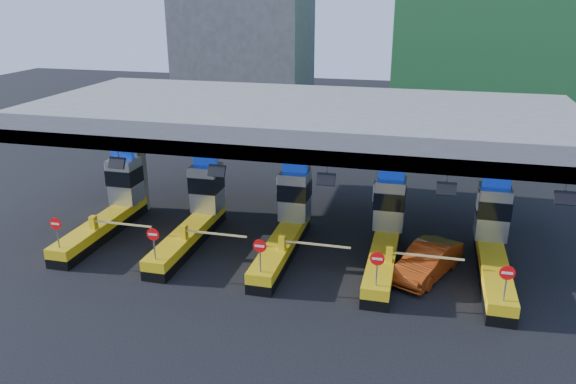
# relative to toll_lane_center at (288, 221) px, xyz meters

# --- Properties ---
(ground) EXTENTS (120.00, 120.00, 0.00)m
(ground) POSITION_rel_toll_lane_center_xyz_m (-0.00, -0.28, -1.40)
(ground) COLOR black
(ground) RESTS_ON ground
(toll_canopy) EXTENTS (28.00, 12.09, 7.00)m
(toll_canopy) POSITION_rel_toll_lane_center_xyz_m (-0.00, 2.59, 4.74)
(toll_canopy) COLOR slate
(toll_canopy) RESTS_ON ground
(toll_lane_far_left) EXTENTS (4.43, 8.00, 4.16)m
(toll_lane_far_left) POSITION_rel_toll_lane_center_xyz_m (-10.00, 0.00, 0.00)
(toll_lane_far_left) COLOR black
(toll_lane_far_left) RESTS_ON ground
(toll_lane_left) EXTENTS (4.43, 8.00, 4.16)m
(toll_lane_left) POSITION_rel_toll_lane_center_xyz_m (-5.00, 0.00, 0.00)
(toll_lane_left) COLOR black
(toll_lane_left) RESTS_ON ground
(toll_lane_center) EXTENTS (4.43, 8.00, 4.16)m
(toll_lane_center) POSITION_rel_toll_lane_center_xyz_m (0.00, 0.00, 0.00)
(toll_lane_center) COLOR black
(toll_lane_center) RESTS_ON ground
(toll_lane_right) EXTENTS (4.43, 8.00, 4.16)m
(toll_lane_right) POSITION_rel_toll_lane_center_xyz_m (5.00, 0.00, 0.00)
(toll_lane_right) COLOR black
(toll_lane_right) RESTS_ON ground
(toll_lane_far_right) EXTENTS (4.43, 8.00, 4.16)m
(toll_lane_far_right) POSITION_rel_toll_lane_center_xyz_m (10.00, 0.00, 0.00)
(toll_lane_far_right) COLOR black
(toll_lane_far_right) RESTS_ON ground
(bg_building_concrete) EXTENTS (14.00, 10.00, 18.00)m
(bg_building_concrete) POSITION_rel_toll_lane_center_xyz_m (-14.00, 35.72, 7.60)
(bg_building_concrete) COLOR #4C4C49
(bg_building_concrete) RESTS_ON ground
(red_car) EXTENTS (3.37, 4.87, 1.52)m
(red_car) POSITION_rel_toll_lane_center_xyz_m (7.05, -1.55, -0.64)
(red_car) COLOR #93320B
(red_car) RESTS_ON ground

